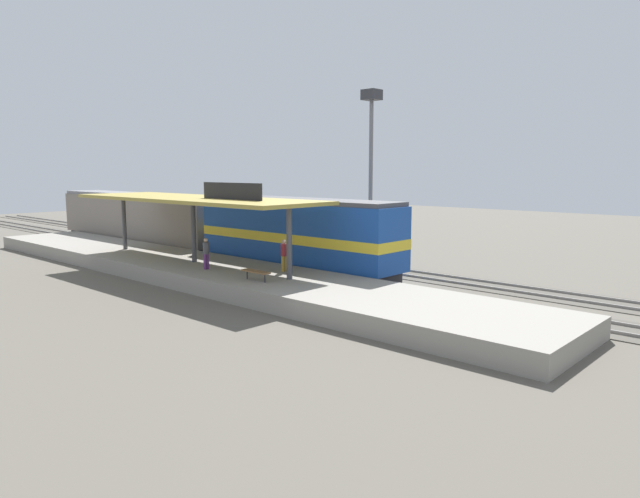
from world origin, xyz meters
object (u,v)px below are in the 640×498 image
light_mast (371,139)px  person_waiting (284,254)px  locomotive (296,235)px  passenger_carriage_single (139,219)px  platform_bench (256,272)px  person_walking (206,252)px

light_mast → person_waiting: 13.16m
locomotive → passenger_carriage_single: size_ratio=0.72×
platform_bench → light_mast: light_mast is taller
person_waiting → person_walking: bearing=122.6°
light_mast → person_walking: size_ratio=6.84×
light_mast → person_waiting: light_mast is taller
person_waiting → person_walking: 4.36m
passenger_carriage_single → light_mast: (7.80, -17.57, 6.08)m
platform_bench → locomotive: (6.00, 3.18, 1.07)m
platform_bench → person_waiting: size_ratio=0.99×
locomotive → light_mast: size_ratio=1.23×
person_waiting → light_mast: bearing=14.0°
locomotive → light_mast: 9.84m
locomotive → person_waiting: size_ratio=8.44×
passenger_carriage_single → person_waiting: bearing=-99.2°
person_walking → locomotive: bearing=-13.3°
platform_bench → person_walking: person_walking is taller
passenger_carriage_single → platform_bench: bearing=-105.8°
locomotive → person_waiting: (-3.28, -2.33, -0.56)m
passenger_carriage_single → person_waiting: passenger_carriage_single is taller
passenger_carriage_single → light_mast: size_ratio=1.71×
light_mast → person_waiting: (-11.08, -2.76, -6.54)m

